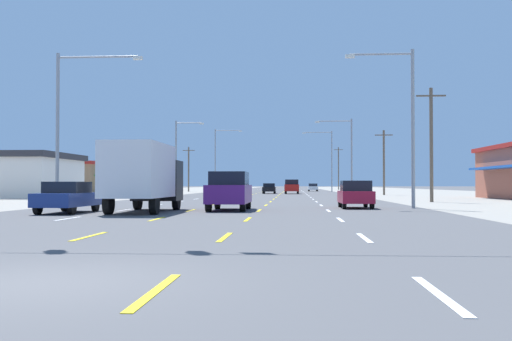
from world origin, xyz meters
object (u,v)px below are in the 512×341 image
sedan_center_turn_farther (269,188)px  streetlight_left_row_0 (68,115)px  box_truck_inner_left_near (144,174)px  sedan_far_left_nearest (68,197)px  streetlight_right_row_2 (329,156)px  hatchback_far_right_midfar (355,194)px  suv_inner_right_far (292,186)px  streetlight_left_row_2 (218,155)px  streetlight_right_row_1 (347,151)px  suv_center_turn_mid (229,190)px  sedan_far_left_distant_a (242,187)px  streetlight_right_row_0 (406,116)px  sedan_far_right_farthest (313,187)px  streetlight_left_row_1 (179,153)px

sedan_center_turn_farther → streetlight_left_row_0: bearing=-100.9°
box_truck_inner_left_near → streetlight_left_row_0: bearing=137.3°
sedan_far_left_nearest → streetlight_right_row_2: size_ratio=0.43×
sedan_far_left_nearest → hatchback_far_right_midfar: hatchback_far_right_midfar is taller
suv_inner_right_far → streetlight_left_row_2: size_ratio=0.45×
box_truck_inner_left_near → streetlight_right_row_1: 42.16m
suv_center_turn_mid → streetlight_right_row_1: bearing=75.8°
suv_inner_right_far → sedan_far_left_distant_a: (-10.11, 37.15, -0.27)m
streetlight_right_row_0 → streetlight_left_row_2: bearing=105.8°
sedan_far_right_farthest → streetlight_right_row_1: 44.06m
streetlight_right_row_1 → streetlight_left_row_2: 39.52m
streetlight_left_row_0 → suv_center_turn_mid: bearing=-17.3°
suv_inner_right_far → sedan_far_left_distant_a: 38.51m
sedan_center_turn_farther → sedan_far_right_farthest: size_ratio=1.00×
suv_inner_right_far → streetlight_left_row_0: streetlight_left_row_0 is taller
suv_inner_right_far → sedan_center_turn_farther: suv_inner_right_far is taller
sedan_far_left_distant_a → streetlight_right_row_2: bearing=-46.1°
sedan_center_turn_farther → suv_inner_right_far: bearing=-20.6°
streetlight_right_row_0 → streetlight_right_row_1: 34.43m
suv_center_turn_mid → sedan_center_turn_farther: bearing=90.1°
box_truck_inner_left_near → streetlight_left_row_2: bearing=94.6°
suv_inner_right_far → streetlight_left_row_1: streetlight_left_row_1 is taller
hatchback_far_right_midfar → box_truck_inner_left_near: bearing=-152.8°
hatchback_far_right_midfar → suv_inner_right_far: 48.85m
suv_center_turn_mid → suv_inner_right_far: bearing=86.6°
box_truck_inner_left_near → sedan_far_left_distant_a: (-3.16, 91.34, -1.08)m
suv_inner_right_far → sedan_far_left_distant_a: size_ratio=1.09×
sedan_far_right_farthest → streetlight_left_row_1: streetlight_left_row_1 is taller
sedan_far_left_nearest → sedan_far_left_distant_a: same height
sedan_center_turn_farther → streetlight_right_row_1: streetlight_right_row_1 is taller
sedan_far_left_nearest → sedan_far_right_farthest: bearing=80.4°
box_truck_inner_left_near → suv_inner_right_far: (6.95, 54.18, -0.81)m
streetlight_right_row_0 → streetlight_right_row_1: size_ratio=1.01×
suv_inner_right_far → sedan_center_turn_farther: bearing=159.4°
streetlight_right_row_0 → streetlight_right_row_1: streetlight_right_row_0 is taller
sedan_far_right_farthest → streetlight_right_row_2: streetlight_right_row_2 is taller
suv_center_turn_mid → streetlight_left_row_1: bearing=105.0°
sedan_far_right_farthest → streetlight_left_row_1: size_ratio=0.52×
hatchback_far_right_midfar → sedan_far_right_farthest: bearing=89.8°
streetlight_left_row_0 → streetlight_left_row_1: bearing=90.5°
sedan_far_right_farthest → streetlight_right_row_2: bearing=-75.5°
suv_center_turn_mid → streetlight_right_row_0: 10.84m
sedan_center_turn_farther → sedan_far_right_farthest: (7.10, 28.24, 0.00)m
suv_inner_right_far → hatchback_far_right_midfar: bearing=-85.7°
streetlight_right_row_2 → sedan_far_left_distant_a: bearing=133.9°
sedan_far_left_distant_a → streetlight_left_row_1: 51.75m
suv_inner_right_far → streetlight_left_row_1: bearing=-132.4°
streetlight_left_row_0 → streetlight_left_row_2: streetlight_left_row_2 is taller
streetlight_right_row_1 → sedan_far_left_nearest: bearing=-112.3°
streetlight_left_row_0 → sedan_center_turn_farther: bearing=79.1°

